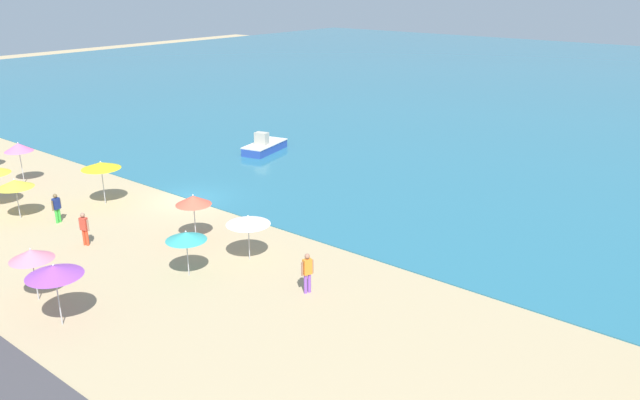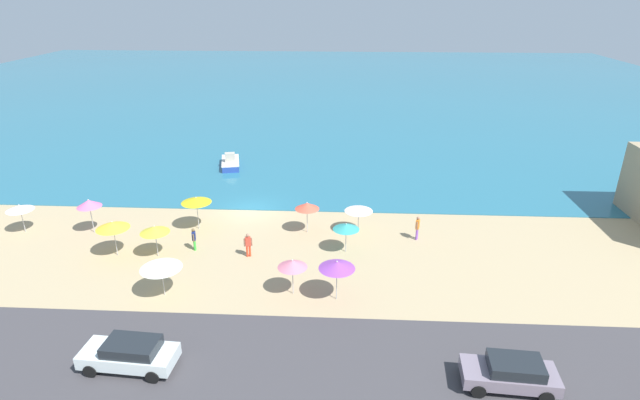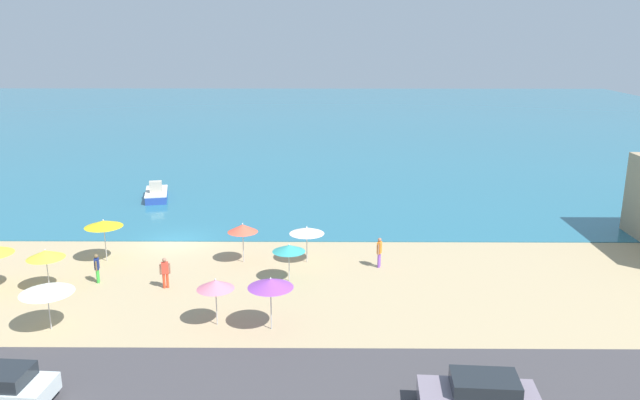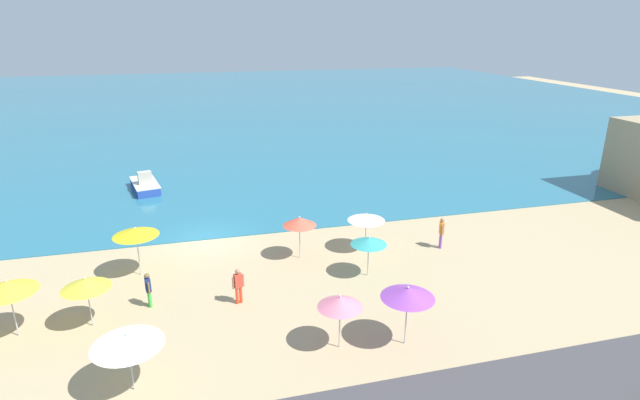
{
  "view_description": "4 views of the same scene",
  "coord_description": "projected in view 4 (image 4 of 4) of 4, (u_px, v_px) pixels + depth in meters",
  "views": [
    {
      "loc": [
        27.67,
        -21.9,
        12.32
      ],
      "look_at": [
        9.24,
        0.77,
        1.86
      ],
      "focal_mm": 35.0,
      "sensor_mm": 36.0,
      "label": 1
    },
    {
      "loc": [
        7.54,
        -36.35,
        16.49
      ],
      "look_at": [
        5.61,
        -0.21,
        1.12
      ],
      "focal_mm": 28.0,
      "sensor_mm": 36.0,
      "label": 2
    },
    {
      "loc": [
        9.6,
        -37.95,
        13.12
      ],
      "look_at": [
        9.3,
        2.89,
        2.02
      ],
      "focal_mm": 35.0,
      "sensor_mm": 36.0,
      "label": 3
    },
    {
      "loc": [
        -0.19,
        -27.31,
        11.78
      ],
      "look_at": [
        7.26,
        1.33,
        1.37
      ],
      "focal_mm": 28.0,
      "sensor_mm": 36.0,
      "label": 4
    }
  ],
  "objects": [
    {
      "name": "beach_umbrella_0",
      "position": [
        8.0,
        287.0,
        19.29
      ],
      "size": [
        2.17,
        2.17,
        2.51
      ],
      "color": "#B2B2B7",
      "rests_on": "ground_plane"
    },
    {
      "name": "bather_2",
      "position": [
        238.0,
        284.0,
        22.06
      ],
      "size": [
        0.55,
        0.32,
        1.68
      ],
      "color": "#F94325",
      "rests_on": "ground_plane"
    },
    {
      "name": "beach_umbrella_7",
      "position": [
        299.0,
        221.0,
        26.03
      ],
      "size": [
        1.76,
        1.76,
        2.39
      ],
      "color": "#B2B2B7",
      "rests_on": "ground_plane"
    },
    {
      "name": "beach_umbrella_5",
      "position": [
        408.0,
        293.0,
        18.8
      ],
      "size": [
        2.07,
        2.07,
        2.51
      ],
      "color": "#B2B2B7",
      "rests_on": "ground_plane"
    },
    {
      "name": "sea",
      "position": [
        191.0,
        103.0,
        79.09
      ],
      "size": [
        150.0,
        110.0,
        0.05
      ],
      "primitive_type": "cube",
      "color": "#266982",
      "rests_on": "ground_plane"
    },
    {
      "name": "skiff_nearshore",
      "position": [
        145.0,
        185.0,
        37.35
      ],
      "size": [
        2.51,
        4.54,
        1.54
      ],
      "color": "#2747A1",
      "rests_on": "sea"
    },
    {
      "name": "bather_1",
      "position": [
        148.0,
        288.0,
        21.82
      ],
      "size": [
        0.29,
        0.56,
        1.61
      ],
      "color": "green",
      "rests_on": "ground_plane"
    },
    {
      "name": "beach_umbrella_3",
      "position": [
        86.0,
        284.0,
        20.05
      ],
      "size": [
        1.94,
        1.94,
        2.24
      ],
      "color": "#B2B2B7",
      "rests_on": "ground_plane"
    },
    {
      "name": "beach_umbrella_2",
      "position": [
        369.0,
        241.0,
        24.22
      ],
      "size": [
        1.78,
        1.78,
        2.12
      ],
      "color": "#B2B2B7",
      "rests_on": "ground_plane"
    },
    {
      "name": "beach_umbrella_10",
      "position": [
        127.0,
        340.0,
        16.41
      ],
      "size": [
        2.39,
        2.39,
        2.23
      ],
      "color": "#B2B2B7",
      "rests_on": "ground_plane"
    },
    {
      "name": "beach_umbrella_9",
      "position": [
        340.0,
        302.0,
        18.66
      ],
      "size": [
        1.73,
        1.73,
        2.28
      ],
      "color": "#B2B2B7",
      "rests_on": "ground_plane"
    },
    {
      "name": "beach_umbrella_1",
      "position": [
        366.0,
        217.0,
        27.01
      ],
      "size": [
        2.04,
        2.04,
        2.19
      ],
      "color": "#B2B2B7",
      "rests_on": "ground_plane"
    },
    {
      "name": "beach_umbrella_6",
      "position": [
        136.0,
        232.0,
        24.15
      ],
      "size": [
        2.2,
        2.2,
        2.57
      ],
      "color": "#B2B2B7",
      "rests_on": "ground_plane"
    },
    {
      "name": "ground_plane",
      "position": [
        205.0,
        240.0,
        28.89
      ],
      "size": [
        160.0,
        160.0,
        0.0
      ],
      "primitive_type": "plane",
      "color": "tan"
    },
    {
      "name": "bather_0",
      "position": [
        441.0,
        231.0,
        27.61
      ],
      "size": [
        0.33,
        0.54,
        1.76
      ],
      "color": "purple",
      "rests_on": "ground_plane"
    }
  ]
}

